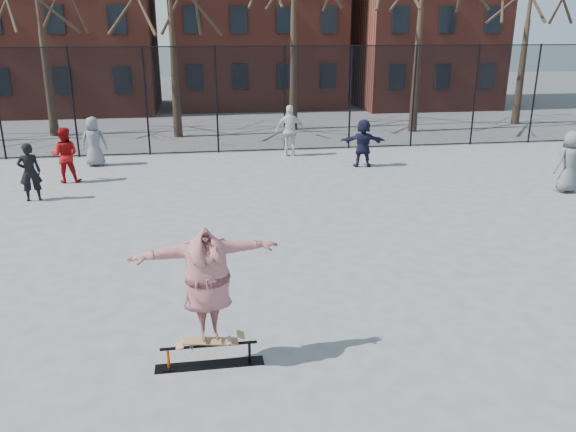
{
  "coord_description": "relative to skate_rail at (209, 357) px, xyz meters",
  "views": [
    {
      "loc": [
        -2.0,
        -8.63,
        4.62
      ],
      "look_at": [
        -0.44,
        1.5,
        1.17
      ],
      "focal_mm": 35.0,
      "sensor_mm": 36.0,
      "label": 1
    }
  ],
  "objects": [
    {
      "name": "ground",
      "position": [
        2.05,
        1.56,
        -0.13
      ],
      "size": [
        100.0,
        100.0,
        0.0
      ],
      "primitive_type": "plane",
      "color": "#5D5D62"
    },
    {
      "name": "skate_rail",
      "position": [
        0.0,
        0.0,
        0.0
      ],
      "size": [
        1.56,
        0.24,
        0.34
      ],
      "color": "black",
      "rests_on": "ground"
    },
    {
      "name": "skateboard",
      "position": [
        0.03,
        -0.0,
        0.26
      ],
      "size": [
        0.85,
        0.2,
        0.1
      ],
      "primitive_type": null,
      "color": "brown",
      "rests_on": "skate_rail"
    },
    {
      "name": "skater",
      "position": [
        0.03,
        -0.0,
        1.14
      ],
      "size": [
        2.11,
        0.84,
        1.67
      ],
      "primitive_type": "imported",
      "rotation": [
        0.0,
        0.0,
        0.14
      ],
      "color": "#493990",
      "rests_on": "skateboard"
    },
    {
      "name": "bystander_grey",
      "position": [
        -3.68,
        13.01,
        0.73
      ],
      "size": [
        0.86,
        0.58,
        1.72
      ],
      "primitive_type": "imported",
      "rotation": [
        0.0,
        0.0,
        3.18
      ],
      "color": "slate",
      "rests_on": "ground"
    },
    {
      "name": "bystander_black",
      "position": [
        -4.73,
        8.96,
        0.68
      ],
      "size": [
        0.69,
        0.55,
        1.63
      ],
      "primitive_type": "imported",
      "rotation": [
        0.0,
        0.0,
        3.45
      ],
      "color": "black",
      "rests_on": "ground"
    },
    {
      "name": "bystander_red",
      "position": [
        -4.19,
        10.87,
        0.73
      ],
      "size": [
        0.84,
        0.66,
        1.73
      ],
      "primitive_type": "imported",
      "rotation": [
        0.0,
        0.0,
        3.14
      ],
      "color": "#9F0E10",
      "rests_on": "ground"
    },
    {
      "name": "bystander_white",
      "position": [
        3.31,
        13.56,
        0.82
      ],
      "size": [
        1.15,
        0.55,
        1.9
      ],
      "primitive_type": "imported",
      "rotation": [
        0.0,
        0.0,
        3.07
      ],
      "color": "silver",
      "rests_on": "ground"
    },
    {
      "name": "bystander_navy",
      "position": [
        5.54,
        11.47,
        0.7
      ],
      "size": [
        1.61,
        0.75,
        1.67
      ],
      "primitive_type": "imported",
      "rotation": [
        0.0,
        0.0,
        2.97
      ],
      "color": "black",
      "rests_on": "ground"
    },
    {
      "name": "bystander_extra",
      "position": [
        10.61,
        7.48,
        0.77
      ],
      "size": [
        0.98,
        0.73,
        1.81
      ],
      "primitive_type": "imported",
      "rotation": [
        0.0,
        0.0,
        3.33
      ],
      "color": "#5C5D61",
      "rests_on": "ground"
    },
    {
      "name": "fence",
      "position": [
        2.04,
        14.56,
        1.92
      ],
      "size": [
        34.03,
        0.07,
        4.0
      ],
      "color": "black",
      "rests_on": "ground"
    },
    {
      "name": "rowhouses",
      "position": [
        2.77,
        27.56,
        5.93
      ],
      "size": [
        29.0,
        7.0,
        13.0
      ],
      "color": "maroon",
      "rests_on": "ground"
    }
  ]
}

